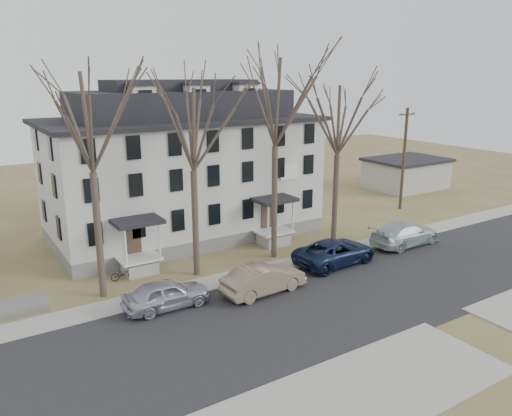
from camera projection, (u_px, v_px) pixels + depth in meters
ground at (362, 315)px, 26.68m from camera, size 120.00×120.00×0.00m
main_road at (337, 301)px, 28.31m from camera, size 120.00×10.00×0.04m
far_sidewalk at (277, 267)px, 33.20m from camera, size 120.00×2.00×0.08m
yellow_curb at (342, 257)px, 35.06m from camera, size 14.00×0.25×0.06m
boarding_house at (184, 168)px, 38.88m from camera, size 20.80×12.36×12.05m
distant_building at (406, 173)px, 56.01m from camera, size 8.50×6.50×3.35m
tree_far_left at (88, 115)px, 26.28m from camera, size 8.40×8.40×13.72m
tree_mid_left at (192, 124)px, 29.58m from camera, size 7.80×7.80×12.74m
tree_center at (275, 96)px, 32.30m from camera, size 9.00×9.00×14.70m
tree_mid_right at (339, 115)px, 35.53m from camera, size 7.80×7.80×12.74m
utility_pole_far at (404, 158)px, 46.39m from camera, size 2.00×0.28×9.50m
car_silver at (166, 295)px, 27.21m from camera, size 4.76×1.95×1.62m
car_tan at (264, 279)px, 29.11m from camera, size 5.28×2.13×1.71m
car_navy at (335, 252)px, 33.59m from camera, size 6.20×3.15×1.68m
car_white at (405, 234)px, 37.30m from camera, size 6.03×2.58×1.73m
bicycle_left at (124, 274)px, 31.00m from camera, size 1.64×0.75×0.83m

